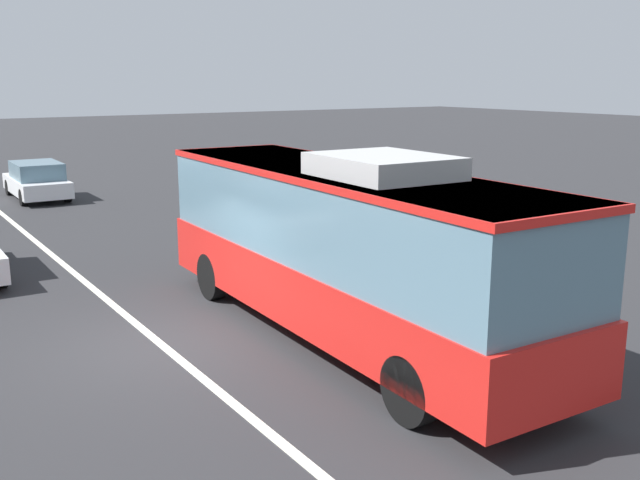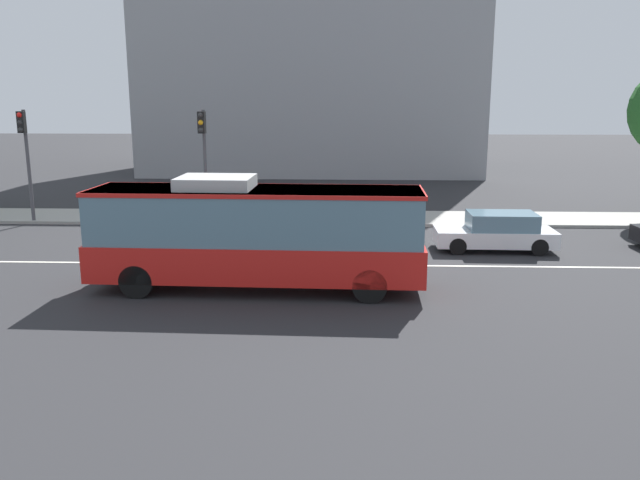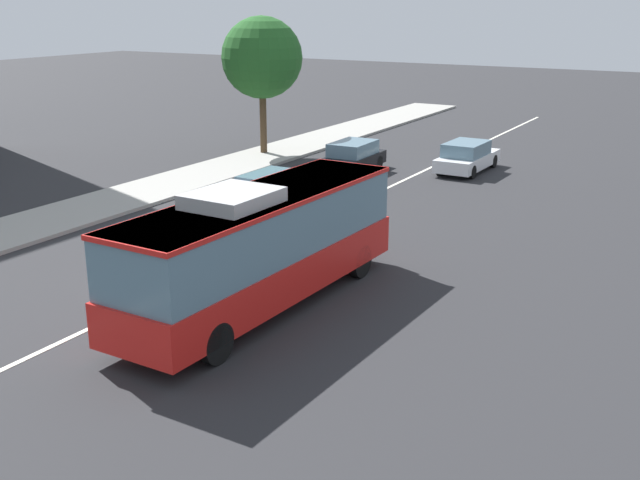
{
  "view_description": "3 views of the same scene",
  "coord_description": "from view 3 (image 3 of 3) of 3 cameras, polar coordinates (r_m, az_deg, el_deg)",
  "views": [
    {
      "loc": [
        -11.76,
        4.3,
        4.67
      ],
      "look_at": [
        -0.36,
        -3.19,
        1.6
      ],
      "focal_mm": 40.46,
      "sensor_mm": 36.0,
      "label": 1
    },
    {
      "loc": [
        1.21,
        -21.99,
        5.79
      ],
      "look_at": [
        0.54,
        -4.1,
        1.81
      ],
      "focal_mm": 36.43,
      "sensor_mm": 36.0,
      "label": 2
    },
    {
      "loc": [
        -17.58,
        -14.05,
        7.95
      ],
      "look_at": [
        0.57,
        -3.6,
        1.44
      ],
      "focal_mm": 43.35,
      "sensor_mm": 36.0,
      "label": 3
    }
  ],
  "objects": [
    {
      "name": "sedan_black",
      "position": [
        37.41,
        2.32,
        6.11
      ],
      "size": [
        4.55,
        1.92,
        1.46
      ],
      "rotation": [
        0.0,
        0.0,
        3.17
      ],
      "color": "black",
      "rests_on": "ground_plane"
    },
    {
      "name": "sedan_white",
      "position": [
        30.53,
        -3.83,
        3.53
      ],
      "size": [
        4.53,
        1.88,
        1.46
      ],
      "rotation": [
        0.0,
        0.0,
        3.13
      ],
      "color": "white",
      "rests_on": "ground_plane"
    },
    {
      "name": "lane_centre_line",
      "position": [
        23.86,
        -8.2,
        -2.37
      ],
      "size": [
        76.0,
        0.16,
        0.01
      ],
      "primitive_type": "cube",
      "color": "silver",
      "rests_on": "ground_plane"
    },
    {
      "name": "ground_plane",
      "position": [
        23.87,
        -8.2,
        -2.38
      ],
      "size": [
        160.0,
        160.0,
        0.0
      ],
      "primitive_type": "plane",
      "color": "#28282B"
    },
    {
      "name": "sidewalk_kerb",
      "position": [
        29.76,
        -21.45,
        0.68
      ],
      "size": [
        80.0,
        3.47,
        0.14
      ],
      "primitive_type": "cube",
      "color": "#9E9B93",
      "rests_on": "ground_plane"
    },
    {
      "name": "street_tree_kerbside_left",
      "position": [
        41.31,
        -4.31,
        13.26
      ],
      "size": [
        4.24,
        4.24,
        7.24
      ],
      "color": "#4C3823",
      "rests_on": "ground_plane"
    },
    {
      "name": "sedan_white_ahead",
      "position": [
        38.22,
        10.8,
        6.06
      ],
      "size": [
        4.53,
        1.89,
        1.46
      ],
      "rotation": [
        0.0,
        0.0,
        -0.02
      ],
      "color": "white",
      "rests_on": "ground_plane"
    },
    {
      "name": "transit_bus",
      "position": [
        20.52,
        -4.32,
        -0.2
      ],
      "size": [
        10.07,
        2.79,
        3.46
      ],
      "rotation": [
        0.0,
        0.0,
        -0.03
      ],
      "color": "red",
      "rests_on": "ground_plane"
    }
  ]
}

